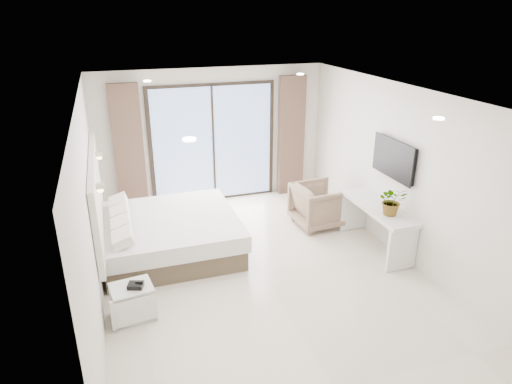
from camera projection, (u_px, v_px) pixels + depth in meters
ground at (262, 273)px, 6.92m from camera, size 6.20×6.20×0.00m
room_shell at (232, 159)px, 7.04m from camera, size 4.62×6.22×2.72m
bed at (169, 234)px, 7.43m from camera, size 2.16×2.05×0.74m
nightstand at (133, 302)px, 5.85m from camera, size 0.56×0.49×0.47m
phone at (136, 285)px, 5.73m from camera, size 0.22×0.20×0.06m
console_desk at (377, 217)px, 7.45m from camera, size 0.51×1.64×0.77m
plant at (392, 204)px, 6.99m from camera, size 0.55×0.58×0.36m
armchair at (318, 203)px, 8.32m from camera, size 0.83×0.88×0.86m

